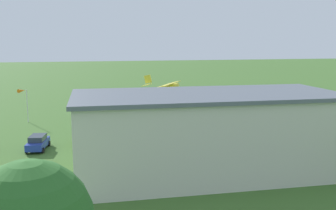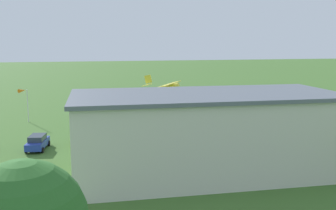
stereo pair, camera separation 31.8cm
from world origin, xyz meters
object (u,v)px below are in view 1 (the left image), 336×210
(biplane, at_px, (164,89))
(windsock, at_px, (22,93))
(person_walking_on_apron, at_px, (222,126))
(person_near_hangar_door, at_px, (119,136))
(car_blue, at_px, (38,142))
(person_by_parked_cars, at_px, (207,132))
(hangar, at_px, (207,133))
(person_at_fence_line, at_px, (102,130))
(car_yellow, at_px, (87,137))

(biplane, distance_m, windsock, 22.10)
(person_walking_on_apron, bearing_deg, person_near_hangar_door, 8.35)
(biplane, distance_m, person_walking_on_apron, 12.97)
(car_blue, xyz_separation_m, person_by_parked_cars, (-21.15, -0.64, -0.09))
(hangar, xyz_separation_m, person_near_hangar_door, (6.88, -13.41, -3.09))
(windsock, bearing_deg, person_near_hangar_door, 129.72)
(car_blue, height_order, person_at_fence_line, car_blue)
(car_blue, xyz_separation_m, windsock, (3.44, -16.80, 3.82))
(person_by_parked_cars, bearing_deg, person_near_hangar_door, -2.15)
(person_walking_on_apron, bearing_deg, biplane, -61.34)
(person_by_parked_cars, height_order, windsock, windsock)
(person_walking_on_apron, height_order, person_at_fence_line, person_at_fence_line)
(person_walking_on_apron, distance_m, windsock, 31.17)
(hangar, bearing_deg, person_at_fence_line, -63.53)
(person_at_fence_line, distance_m, windsock, 16.68)
(car_yellow, relative_size, person_at_fence_line, 2.47)
(biplane, height_order, person_near_hangar_door, biplane)
(biplane, xyz_separation_m, person_near_hangar_door, (8.86, 12.92, -4.23))
(hangar, xyz_separation_m, car_yellow, (10.85, -13.56, -3.00))
(car_yellow, relative_size, car_blue, 0.88)
(hangar, height_order, person_walking_on_apron, hangar)
(person_at_fence_line, bearing_deg, windsock, -46.08)
(windsock, bearing_deg, biplane, 172.72)
(person_near_hangar_door, height_order, windsock, windsock)
(hangar, distance_m, car_yellow, 17.62)
(person_near_hangar_door, height_order, person_at_fence_line, person_at_fence_line)
(person_at_fence_line, xyz_separation_m, windsock, (11.25, -11.68, 3.87))
(car_yellow, bearing_deg, windsock, -59.72)
(person_by_parked_cars, height_order, person_at_fence_line, person_at_fence_line)
(car_yellow, xyz_separation_m, windsock, (9.09, -15.57, 3.81))
(person_at_fence_line, bearing_deg, biplane, -140.20)
(biplane, distance_m, person_near_hangar_door, 16.23)
(car_yellow, height_order, car_blue, car_yellow)
(person_near_hangar_door, relative_size, windsock, 0.30)
(person_near_hangar_door, bearing_deg, car_yellow, -2.18)
(windsock, bearing_deg, car_yellow, 120.28)
(car_yellow, distance_m, windsock, 18.43)
(car_blue, xyz_separation_m, person_walking_on_apron, (-24.35, -3.24, -0.09))
(windsock, bearing_deg, hangar, 124.39)
(car_yellow, xyz_separation_m, person_by_parked_cars, (-15.51, 0.58, -0.10))
(person_at_fence_line, bearing_deg, person_by_parked_cars, 161.48)
(car_blue, xyz_separation_m, person_near_hangar_door, (-9.62, -1.08, -0.08))
(biplane, xyz_separation_m, person_walking_on_apron, (-5.88, 10.76, -4.23))
(person_near_hangar_door, bearing_deg, person_walking_on_apron, -171.65)
(person_near_hangar_door, bearing_deg, person_by_parked_cars, 177.85)
(person_near_hangar_door, relative_size, person_walking_on_apron, 1.01)
(biplane, relative_size, car_blue, 1.79)
(person_by_parked_cars, bearing_deg, person_walking_on_apron, -140.93)
(car_yellow, height_order, person_near_hangar_door, car_yellow)
(car_yellow, relative_size, person_near_hangar_door, 2.53)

